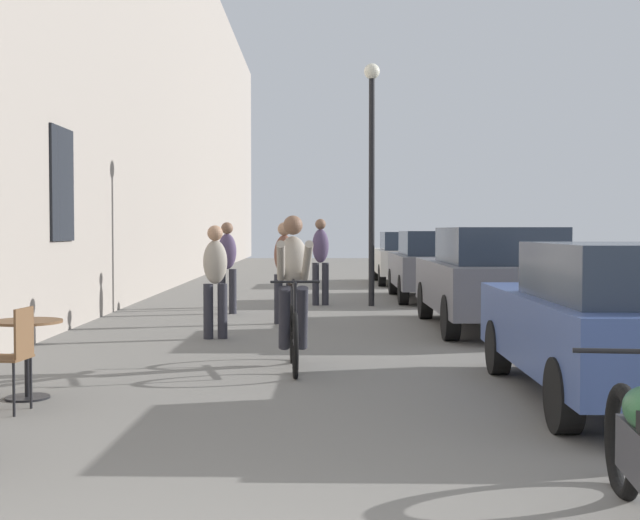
{
  "coord_description": "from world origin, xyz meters",
  "views": [
    {
      "loc": [
        0.61,
        -2.76,
        1.55
      ],
      "look_at": [
        0.71,
        16.43,
        0.87
      ],
      "focal_mm": 48.0,
      "sensor_mm": 36.0,
      "label": 1
    }
  ],
  "objects_px": {
    "parked_car_nearest": "(614,320)",
    "pedestrian_furthest": "(320,257)",
    "parked_car_third": "(435,264)",
    "parked_car_fourth": "(407,257)",
    "cafe_table_mid": "(27,342)",
    "pedestrian_far": "(227,262)",
    "pedestrian_near": "(215,275)",
    "street_lamp": "(372,153)",
    "pedestrian_mid": "(284,267)",
    "parked_car_second": "(492,277)",
    "cyclist_on_bicycle": "(293,296)",
    "cafe_chair_mid_toward_street": "(12,352)"
  },
  "relations": [
    {
      "from": "parked_car_nearest",
      "to": "pedestrian_furthest",
      "type": "bearing_deg",
      "value": 104.63
    },
    {
      "from": "parked_car_third",
      "to": "parked_car_fourth",
      "type": "xyz_separation_m",
      "value": [
        -0.02,
        5.66,
        -0.02
      ]
    },
    {
      "from": "parked_car_third",
      "to": "parked_car_fourth",
      "type": "bearing_deg",
      "value": 90.17
    },
    {
      "from": "cafe_table_mid",
      "to": "parked_car_fourth",
      "type": "bearing_deg",
      "value": 72.54
    },
    {
      "from": "cafe_table_mid",
      "to": "pedestrian_far",
      "type": "height_order",
      "value": "pedestrian_far"
    },
    {
      "from": "pedestrian_near",
      "to": "parked_car_nearest",
      "type": "distance_m",
      "value": 6.06
    },
    {
      "from": "street_lamp",
      "to": "pedestrian_furthest",
      "type": "bearing_deg",
      "value": 170.76
    },
    {
      "from": "cafe_table_mid",
      "to": "street_lamp",
      "type": "height_order",
      "value": "street_lamp"
    },
    {
      "from": "pedestrian_mid",
      "to": "parked_car_fourth",
      "type": "distance_m",
      "value": 10.96
    },
    {
      "from": "street_lamp",
      "to": "parked_car_second",
      "type": "distance_m",
      "value": 4.96
    },
    {
      "from": "pedestrian_mid",
      "to": "parked_car_second",
      "type": "height_order",
      "value": "pedestrian_mid"
    },
    {
      "from": "pedestrian_near",
      "to": "pedestrian_far",
      "type": "relative_size",
      "value": 0.95
    },
    {
      "from": "cyclist_on_bicycle",
      "to": "parked_car_third",
      "type": "distance_m",
      "value": 9.76
    },
    {
      "from": "pedestrian_mid",
      "to": "street_lamp",
      "type": "xyz_separation_m",
      "value": [
        1.65,
        3.27,
        2.17
      ]
    },
    {
      "from": "cafe_table_mid",
      "to": "parked_car_nearest",
      "type": "bearing_deg",
      "value": -1.87
    },
    {
      "from": "pedestrian_mid",
      "to": "parked_car_nearest",
      "type": "xyz_separation_m",
      "value": [
        3.19,
        -6.42,
        -0.2
      ]
    },
    {
      "from": "cafe_table_mid",
      "to": "street_lamp",
      "type": "relative_size",
      "value": 0.15
    },
    {
      "from": "cafe_table_mid",
      "to": "cyclist_on_bicycle",
      "type": "xyz_separation_m",
      "value": [
        2.39,
        1.76,
        0.29
      ]
    },
    {
      "from": "cafe_chair_mid_toward_street",
      "to": "pedestrian_mid",
      "type": "distance_m",
      "value": 7.15
    },
    {
      "from": "parked_car_third",
      "to": "parked_car_fourth",
      "type": "relative_size",
      "value": 1.02
    },
    {
      "from": "pedestrian_far",
      "to": "cafe_chair_mid_toward_street",
      "type": "bearing_deg",
      "value": -96.3
    },
    {
      "from": "pedestrian_mid",
      "to": "street_lamp",
      "type": "relative_size",
      "value": 0.34
    },
    {
      "from": "street_lamp",
      "to": "parked_car_second",
      "type": "xyz_separation_m",
      "value": [
        1.6,
        -4.1,
        -2.29
      ]
    },
    {
      "from": "cyclist_on_bicycle",
      "to": "parked_car_second",
      "type": "distance_m",
      "value": 4.72
    },
    {
      "from": "pedestrian_furthest",
      "to": "parked_car_second",
      "type": "bearing_deg",
      "value": -58.35
    },
    {
      "from": "parked_car_fourth",
      "to": "street_lamp",
      "type": "bearing_deg",
      "value": -101.65
    },
    {
      "from": "cyclist_on_bicycle",
      "to": "pedestrian_mid",
      "type": "height_order",
      "value": "cyclist_on_bicycle"
    },
    {
      "from": "pedestrian_near",
      "to": "pedestrian_far",
      "type": "distance_m",
      "value": 3.63
    },
    {
      "from": "cafe_table_mid",
      "to": "pedestrian_far",
      "type": "xyz_separation_m",
      "value": [
        1.01,
        7.92,
        0.43
      ]
    },
    {
      "from": "cafe_chair_mid_toward_street",
      "to": "pedestrian_near",
      "type": "xyz_separation_m",
      "value": [
        1.14,
        4.88,
        0.39
      ]
    },
    {
      "from": "pedestrian_mid",
      "to": "parked_car_second",
      "type": "xyz_separation_m",
      "value": [
        3.25,
        -0.83,
        -0.12
      ]
    },
    {
      "from": "street_lamp",
      "to": "parked_car_second",
      "type": "bearing_deg",
      "value": -68.72
    },
    {
      "from": "cafe_chair_mid_toward_street",
      "to": "parked_car_third",
      "type": "bearing_deg",
      "value": 65.96
    },
    {
      "from": "cyclist_on_bicycle",
      "to": "parked_car_third",
      "type": "xyz_separation_m",
      "value": [
        2.89,
        9.33,
        -0.02
      ]
    },
    {
      "from": "cafe_table_mid",
      "to": "pedestrian_near",
      "type": "height_order",
      "value": "pedestrian_near"
    },
    {
      "from": "cyclist_on_bicycle",
      "to": "street_lamp",
      "type": "xyz_separation_m",
      "value": [
        1.39,
        7.76,
        2.3
      ]
    },
    {
      "from": "cyclist_on_bicycle",
      "to": "parked_car_second",
      "type": "xyz_separation_m",
      "value": [
        2.98,
        3.65,
        0.01
      ]
    },
    {
      "from": "cafe_table_mid",
      "to": "pedestrian_far",
      "type": "distance_m",
      "value": 8.0
    },
    {
      "from": "pedestrian_mid",
      "to": "pedestrian_furthest",
      "type": "xyz_separation_m",
      "value": [
        0.61,
        3.44,
        0.06
      ]
    },
    {
      "from": "pedestrian_near",
      "to": "parked_car_fourth",
      "type": "xyz_separation_m",
      "value": [
        4.05,
        12.46,
        -0.13
      ]
    },
    {
      "from": "cafe_table_mid",
      "to": "parked_car_fourth",
      "type": "relative_size",
      "value": 0.17
    },
    {
      "from": "cyclist_on_bicycle",
      "to": "parked_car_third",
      "type": "relative_size",
      "value": 0.41
    },
    {
      "from": "pedestrian_mid",
      "to": "parked_car_third",
      "type": "height_order",
      "value": "pedestrian_mid"
    },
    {
      "from": "cafe_chair_mid_toward_street",
      "to": "parked_car_second",
      "type": "height_order",
      "value": "parked_car_second"
    },
    {
      "from": "cyclist_on_bicycle",
      "to": "parked_car_fourth",
      "type": "distance_m",
      "value": 15.26
    },
    {
      "from": "cafe_chair_mid_toward_street",
      "to": "pedestrian_far",
      "type": "xyz_separation_m",
      "value": [
        0.94,
        8.51,
        0.43
      ]
    },
    {
      "from": "street_lamp",
      "to": "parked_car_fourth",
      "type": "distance_m",
      "value": 7.74
    },
    {
      "from": "cyclist_on_bicycle",
      "to": "parked_car_second",
      "type": "height_order",
      "value": "cyclist_on_bicycle"
    },
    {
      "from": "parked_car_second",
      "to": "parked_car_third",
      "type": "relative_size",
      "value": 1.04
    },
    {
      "from": "parked_car_nearest",
      "to": "parked_car_fourth",
      "type": "height_order",
      "value": "parked_car_fourth"
    }
  ]
}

